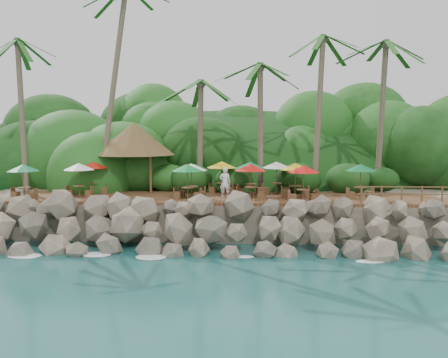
{
  "coord_description": "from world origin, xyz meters",
  "views": [
    {
      "loc": [
        1.7,
        -24.46,
        6.46
      ],
      "look_at": [
        0.0,
        6.0,
        3.4
      ],
      "focal_mm": 40.29,
      "sensor_mm": 36.0,
      "label": 1
    }
  ],
  "objects": [
    {
      "name": "jungle_foliage",
      "position": [
        0.0,
        15.0,
        0.0
      ],
      "size": [
        44.0,
        16.0,
        12.0
      ],
      "primitive_type": null,
      "color": "#143811",
      "rests_on": "ground"
    },
    {
      "name": "terrace",
      "position": [
        0.0,
        6.0,
        2.2
      ],
      "size": [
        26.0,
        5.0,
        0.2
      ],
      "primitive_type": "cube",
      "color": "brown",
      "rests_on": "land_base"
    },
    {
      "name": "ground",
      "position": [
        0.0,
        0.0,
        0.0
      ],
      "size": [
        140.0,
        140.0,
        0.0
      ],
      "primitive_type": "plane",
      "color": "#19514F",
      "rests_on": "ground"
    },
    {
      "name": "foam_line",
      "position": [
        0.0,
        0.3,
        0.03
      ],
      "size": [
        25.2,
        0.8,
        0.06
      ],
      "color": "white",
      "rests_on": "ground"
    },
    {
      "name": "palms",
      "position": [
        -0.73,
        8.63,
        12.15
      ],
      "size": [
        29.54,
        6.89,
        14.99
      ],
      "color": "brown",
      "rests_on": "ground"
    },
    {
      "name": "palapa",
      "position": [
        -6.28,
        9.13,
        5.79
      ],
      "size": [
        5.59,
        5.59,
        4.6
      ],
      "color": "brown",
      "rests_on": "ground"
    },
    {
      "name": "jungle_hill",
      "position": [
        0.0,
        23.5,
        0.0
      ],
      "size": [
        44.8,
        28.0,
        15.4
      ],
      "primitive_type": "ellipsoid",
      "color": "#143811",
      "rests_on": "ground"
    },
    {
      "name": "dining_clusters",
      "position": [
        -0.81,
        5.97,
        4.02
      ],
      "size": [
        21.88,
        5.11,
        2.07
      ],
      "color": "brown",
      "rests_on": "terrace"
    },
    {
      "name": "railing",
      "position": [
        11.11,
        3.65,
        2.91
      ],
      "size": [
        7.2,
        0.1,
        1.0
      ],
      "color": "brown",
      "rests_on": "terrace"
    },
    {
      "name": "waiter",
      "position": [
        0.09,
        5.5,
        3.23
      ],
      "size": [
        0.72,
        0.51,
        1.86
      ],
      "primitive_type": "imported",
      "rotation": [
        0.0,
        0.0,
        3.05
      ],
      "color": "white",
      "rests_on": "terrace"
    },
    {
      "name": "land_base",
      "position": [
        0.0,
        16.0,
        1.05
      ],
      "size": [
        32.0,
        25.2,
        2.1
      ],
      "primitive_type": "cube",
      "color": "gray",
      "rests_on": "ground"
    },
    {
      "name": "seawall",
      "position": [
        0.0,
        2.0,
        1.15
      ],
      "size": [
        29.0,
        4.0,
        2.3
      ],
      "primitive_type": null,
      "color": "gray",
      "rests_on": "ground"
    }
  ]
}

